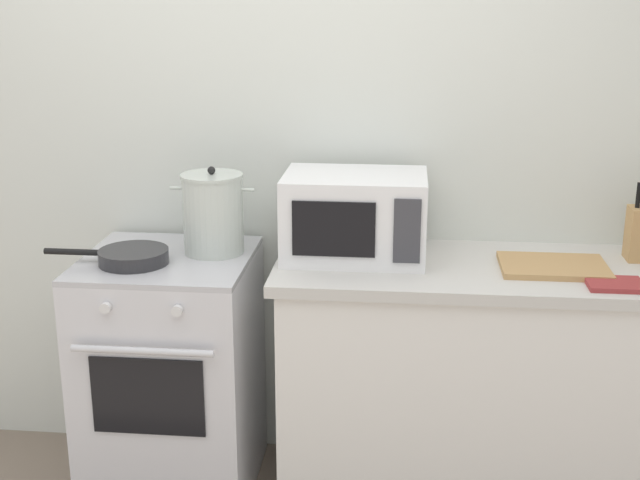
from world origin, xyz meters
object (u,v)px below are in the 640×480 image
(stove, at_px, (172,374))
(cutting_board, at_px, (553,266))
(oven_mitt, at_px, (615,284))
(frying_pan, at_px, (132,256))
(microwave, at_px, (355,216))
(stock_pot, at_px, (213,213))

(stove, relative_size, cutting_board, 2.56)
(stove, relative_size, oven_mitt, 5.11)
(stove, height_order, frying_pan, frying_pan)
(microwave, bearing_deg, frying_pan, -168.10)
(cutting_board, bearing_deg, frying_pan, -176.70)
(stock_pot, bearing_deg, frying_pan, -148.37)
(cutting_board, bearing_deg, microwave, 173.53)
(cutting_board, relative_size, oven_mitt, 2.00)
(frying_pan, relative_size, oven_mitt, 2.47)
(cutting_board, bearing_deg, stock_pot, 176.44)
(microwave, bearing_deg, cutting_board, -6.47)
(microwave, bearing_deg, stock_pot, -179.63)
(microwave, distance_m, oven_mitt, 0.90)
(stove, distance_m, cutting_board, 1.44)
(microwave, height_order, cutting_board, microwave)
(stock_pot, distance_m, frying_pan, 0.33)
(frying_pan, distance_m, oven_mitt, 1.63)
(stove, height_order, cutting_board, cutting_board)
(microwave, distance_m, cutting_board, 0.71)
(stock_pot, height_order, oven_mitt, stock_pot)
(stock_pot, height_order, frying_pan, stock_pot)
(stock_pot, xyz_separation_m, cutting_board, (1.20, -0.07, -0.14))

